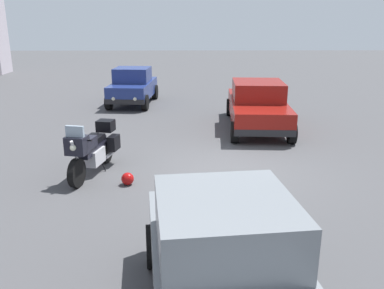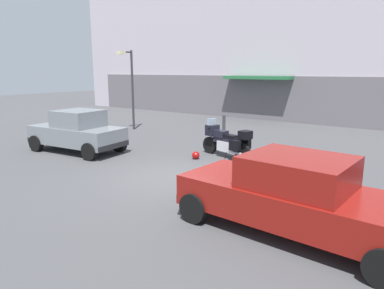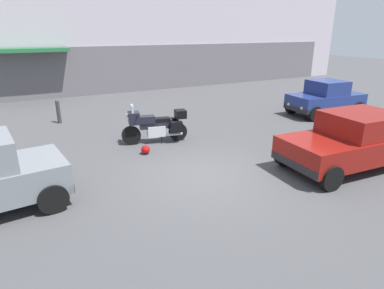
{
  "view_description": "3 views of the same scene",
  "coord_description": "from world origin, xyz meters",
  "px_view_note": "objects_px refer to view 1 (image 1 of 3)",
  "views": [
    {
      "loc": [
        -9.24,
        0.92,
        3.52
      ],
      "look_at": [
        -0.01,
        0.78,
        0.67
      ],
      "focal_mm": 38.05,
      "sensor_mm": 36.0,
      "label": 1
    },
    {
      "loc": [
        6.26,
        -7.82,
        3.14
      ],
      "look_at": [
        -0.13,
        1.0,
        0.83
      ],
      "focal_mm": 32.86,
      "sensor_mm": 36.0,
      "label": 2
    },
    {
      "loc": [
        -4.07,
        -6.97,
        3.68
      ],
      "look_at": [
        -0.03,
        0.65,
        0.67
      ],
      "focal_mm": 30.68,
      "sensor_mm": 36.0,
      "label": 3
    }
  ],
  "objects_px": {
    "motorcycle": "(92,148)",
    "helmet": "(128,179)",
    "car_hatchback_near": "(226,270)",
    "car_sedan_far": "(257,105)",
    "car_compact_side": "(133,86)"
  },
  "relations": [
    {
      "from": "motorcycle",
      "to": "car_sedan_far",
      "type": "height_order",
      "value": "car_sedan_far"
    },
    {
      "from": "motorcycle",
      "to": "helmet",
      "type": "xyz_separation_m",
      "value": [
        -0.74,
        -0.91,
        -0.48
      ]
    },
    {
      "from": "car_hatchback_near",
      "to": "motorcycle",
      "type": "bearing_deg",
      "value": -159.0
    },
    {
      "from": "car_sedan_far",
      "to": "car_hatchback_near",
      "type": "bearing_deg",
      "value": 171.86
    },
    {
      "from": "motorcycle",
      "to": "car_hatchback_near",
      "type": "bearing_deg",
      "value": 38.97
    },
    {
      "from": "car_hatchback_near",
      "to": "car_sedan_far",
      "type": "bearing_deg",
      "value": 162.09
    },
    {
      "from": "motorcycle",
      "to": "car_sedan_far",
      "type": "distance_m",
      "value": 6.24
    },
    {
      "from": "car_compact_side",
      "to": "car_sedan_far",
      "type": "bearing_deg",
      "value": 53.72
    },
    {
      "from": "car_hatchback_near",
      "to": "car_sedan_far",
      "type": "height_order",
      "value": "car_hatchback_near"
    },
    {
      "from": "car_compact_side",
      "to": "helmet",
      "type": "bearing_deg",
      "value": 11.07
    },
    {
      "from": "car_sedan_far",
      "to": "car_compact_side",
      "type": "xyz_separation_m",
      "value": [
        4.09,
        4.66,
        -0.01
      ]
    },
    {
      "from": "car_sedan_far",
      "to": "car_compact_side",
      "type": "distance_m",
      "value": 6.2
    },
    {
      "from": "helmet",
      "to": "car_hatchback_near",
      "type": "bearing_deg",
      "value": -158.53
    },
    {
      "from": "motorcycle",
      "to": "car_compact_side",
      "type": "xyz_separation_m",
      "value": [
        8.3,
        0.06,
        0.15
      ]
    },
    {
      "from": "motorcycle",
      "to": "helmet",
      "type": "bearing_deg",
      "value": 62.64
    }
  ]
}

